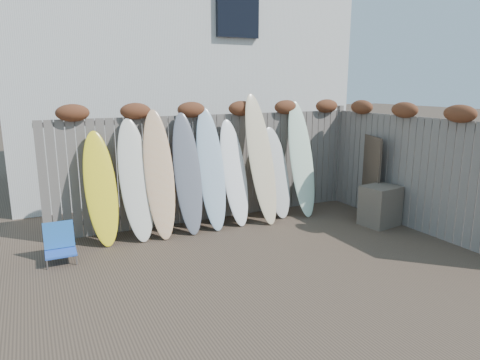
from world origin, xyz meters
name	(u,v)px	position (x,y,z in m)	size (l,w,h in m)	color
ground	(276,263)	(0.00, 0.00, 0.00)	(80.00, 80.00, 0.00)	#493A2D
back_fence	(215,158)	(0.06, 2.39, 1.18)	(6.05, 0.28, 2.24)	slate
right_fence	(417,166)	(2.99, 0.25, 1.14)	(0.28, 4.40, 2.24)	slate
house	(169,59)	(0.50, 6.50, 3.20)	(8.50, 5.50, 6.33)	silver
beach_chair	(60,244)	(-2.81, 1.49, 0.26)	(0.43, 0.46, 0.56)	blue
wooden_crate	(380,206)	(2.61, 0.66, 0.37)	(0.63, 0.52, 0.73)	#725E55
lattice_panel	(368,175)	(2.92, 1.34, 0.79)	(0.04, 1.05, 1.57)	#382B22
surfboard_0	(101,188)	(-2.10, 2.00, 0.91)	(0.50, 0.07, 1.89)	yellow
surfboard_1	(136,180)	(-1.54, 1.98, 1.00)	(0.53, 0.07, 2.08)	silver
surfboard_2	(159,174)	(-1.15, 1.95, 1.07)	(0.49, 0.07, 2.22)	#EBB482
surfboard_3	(187,173)	(-0.65, 1.95, 1.04)	(0.48, 0.07, 2.16)	slate
surfboard_4	(211,169)	(-0.20, 1.97, 1.07)	(0.48, 0.07, 2.23)	#A7C3D9
surfboard_5	(234,172)	(0.26, 1.98, 0.96)	(0.48, 0.07, 2.00)	white
surfboard_6	(261,159)	(0.78, 1.89, 1.19)	(0.51, 0.07, 2.49)	beige
surfboard_7	(276,172)	(1.19, 2.02, 0.87)	(0.54, 0.07, 1.81)	silver
surfboard_8	(301,158)	(1.72, 1.95, 1.11)	(0.49, 0.07, 2.32)	#D3F5D3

